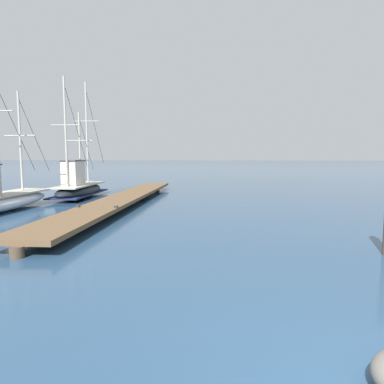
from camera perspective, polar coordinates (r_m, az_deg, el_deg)
floating_dock at (r=18.18m, az=-11.35°, el=-1.05°), size 1.90×18.94×0.53m
fishing_boat_0 at (r=22.21m, az=-18.29°, el=0.82°), size 2.01×7.97×7.31m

